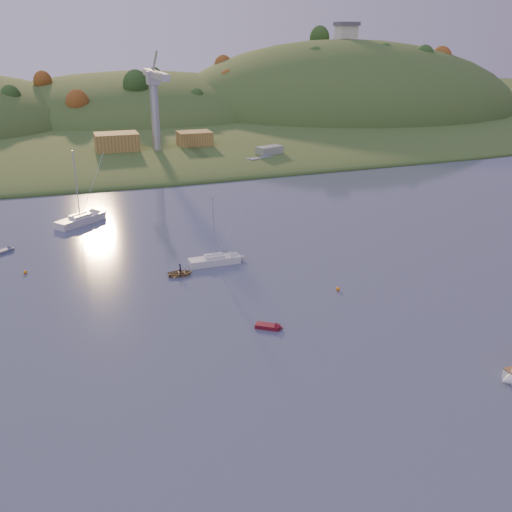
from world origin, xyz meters
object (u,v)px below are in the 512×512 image
object	(u,v)px
sailboat_near	(80,219)
sailboat_far	(214,260)
canoe	(180,273)
grey_dinghy	(8,250)
red_tender	(273,327)

from	to	relation	value
sailboat_near	sailboat_far	world-z (taller)	sailboat_near
canoe	grey_dinghy	bearing A→B (deg)	55.80
red_tender	grey_dinghy	size ratio (longest dim) A/B	1.09
sailboat_near	canoe	distance (m)	30.78
sailboat_far	red_tender	bearing A→B (deg)	-88.45
sailboat_far	grey_dinghy	xyz separation A→B (m)	(-28.21, 15.45, -0.45)
canoe	grey_dinghy	world-z (taller)	grey_dinghy
red_tender	grey_dinghy	world-z (taller)	grey_dinghy
red_tender	grey_dinghy	distance (m)	46.71
canoe	red_tender	world-z (taller)	red_tender
sailboat_near	grey_dinghy	world-z (taller)	sailboat_near
canoe	grey_dinghy	size ratio (longest dim) A/B	1.16
sailboat_near	grey_dinghy	bearing A→B (deg)	-174.33
red_tender	sailboat_near	bearing A→B (deg)	144.85
red_tender	sailboat_far	bearing A→B (deg)	126.64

